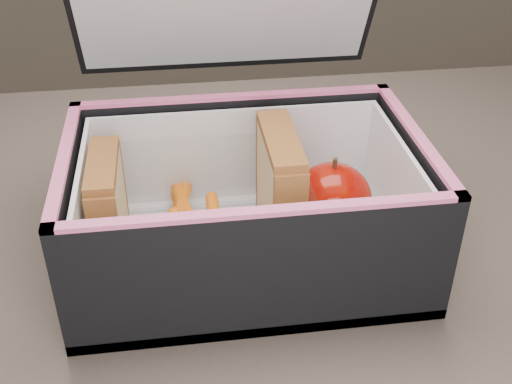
# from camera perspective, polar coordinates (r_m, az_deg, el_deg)

# --- Properties ---
(kitchen_table) EXTENTS (1.20, 0.80, 0.75)m
(kitchen_table) POSITION_cam_1_polar(r_m,az_deg,el_deg) (0.66, 0.72, -11.48)
(kitchen_table) COLOR brown
(kitchen_table) RESTS_ON ground
(lunch_bag) EXTENTS (0.30, 0.29, 0.29)m
(lunch_bag) POSITION_cam_1_polar(r_m,az_deg,el_deg) (0.56, -0.94, -0.25)
(lunch_bag) COLOR black
(lunch_bag) RESTS_ON kitchen_table
(plastic_tub) EXTENTS (0.19, 0.14, 0.08)m
(plastic_tub) POSITION_cam_1_polar(r_m,az_deg,el_deg) (0.56, -5.35, -1.98)
(plastic_tub) COLOR white
(plastic_tub) RESTS_ON lunch_bag
(sandwich_left) EXTENTS (0.02, 0.09, 0.10)m
(sandwich_left) POSITION_cam_1_polar(r_m,az_deg,el_deg) (0.56, -12.97, -1.53)
(sandwich_left) COLOR beige
(sandwich_left) RESTS_ON plastic_tub
(sandwich_right) EXTENTS (0.03, 0.10, 0.11)m
(sandwich_right) POSITION_cam_1_polar(r_m,az_deg,el_deg) (0.56, 2.12, 0.11)
(sandwich_right) COLOR beige
(sandwich_right) RESTS_ON plastic_tub
(carrot_sticks) EXTENTS (0.05, 0.16, 0.03)m
(carrot_sticks) POSITION_cam_1_polar(r_m,az_deg,el_deg) (0.57, -5.94, -3.61)
(carrot_sticks) COLOR #E05D00
(carrot_sticks) RESTS_ON plastic_tub
(paper_napkin) EXTENTS (0.08, 0.09, 0.01)m
(paper_napkin) POSITION_cam_1_polar(r_m,az_deg,el_deg) (0.60, 7.09, -3.46)
(paper_napkin) COLOR white
(paper_napkin) RESTS_ON lunch_bag
(red_apple) EXTENTS (0.08, 0.08, 0.08)m
(red_apple) POSITION_cam_1_polar(r_m,az_deg,el_deg) (0.58, 6.78, -0.61)
(red_apple) COLOR #840006
(red_apple) RESTS_ON paper_napkin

